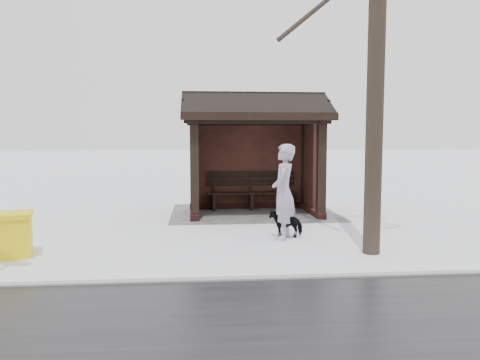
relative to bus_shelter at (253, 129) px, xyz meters
name	(u,v)px	position (x,y,z in m)	size (l,w,h in m)	color
ground	(254,214)	(0.00, 0.16, -2.17)	(120.00, 120.00, 0.00)	white
kerb	(301,278)	(0.00, 5.66, -2.16)	(120.00, 0.15, 0.06)	gray
trampled_patch	(253,212)	(0.00, -0.04, -2.16)	(4.20, 3.20, 0.02)	gray
bus_shelter	(253,129)	(0.00, 0.00, 0.00)	(3.60, 2.40, 3.09)	#3A1815
pedestrian	(284,192)	(-0.22, 3.11, -1.25)	(0.67, 0.44, 1.83)	#A296B0
dog	(286,224)	(-0.30, 2.96, -1.90)	(0.29, 0.63, 0.53)	black
grit_bin	(1,235)	(4.63, 4.08, -1.79)	(1.09, 0.88, 0.73)	yellow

